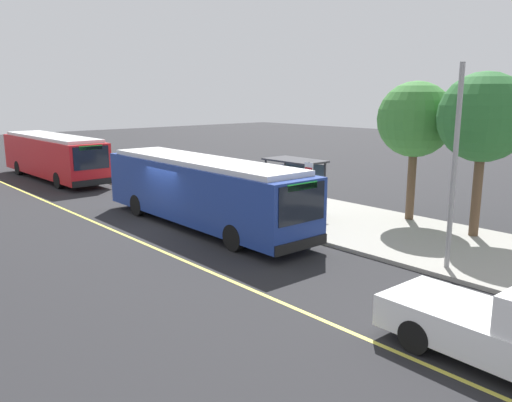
# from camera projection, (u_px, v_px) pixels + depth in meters

# --- Properties ---
(ground_plane) EXTENTS (120.00, 120.00, 0.00)m
(ground_plane) POSITION_uv_depth(u_px,v_px,m) (168.00, 225.00, 22.32)
(ground_plane) COLOR #232326
(sidewalk_curb) EXTENTS (44.00, 6.40, 0.15)m
(sidewalk_curb) POSITION_uv_depth(u_px,v_px,m) (269.00, 204.00, 26.18)
(sidewalk_curb) COLOR gray
(sidewalk_curb) RESTS_ON ground_plane
(lane_stripe_center) EXTENTS (36.00, 0.14, 0.01)m
(lane_stripe_center) POSITION_uv_depth(u_px,v_px,m) (122.00, 234.00, 20.89)
(lane_stripe_center) COLOR #E0D64C
(lane_stripe_center) RESTS_ON ground_plane
(transit_bus_main) EXTENTS (12.11, 2.74, 2.95)m
(transit_bus_main) POSITION_uv_depth(u_px,v_px,m) (201.00, 190.00, 21.81)
(transit_bus_main) COLOR navy
(transit_bus_main) RESTS_ON ground_plane
(transit_bus_second) EXTENTS (11.96, 2.73, 2.95)m
(transit_bus_second) POSITION_uv_depth(u_px,v_px,m) (53.00, 155.00, 34.08)
(transit_bus_second) COLOR red
(transit_bus_second) RESTS_ON ground_plane
(bus_shelter) EXTENTS (2.90, 1.60, 2.48)m
(bus_shelter) POSITION_uv_depth(u_px,v_px,m) (294.00, 174.00, 24.19)
(bus_shelter) COLOR #333338
(bus_shelter) RESTS_ON sidewalk_curb
(waiting_bench) EXTENTS (1.60, 0.48, 0.95)m
(waiting_bench) POSITION_uv_depth(u_px,v_px,m) (292.00, 200.00, 24.49)
(waiting_bench) COLOR brown
(waiting_bench) RESTS_ON sidewalk_curb
(route_sign_post) EXTENTS (0.44, 0.08, 2.80)m
(route_sign_post) POSITION_uv_depth(u_px,v_px,m) (309.00, 186.00, 20.65)
(route_sign_post) COLOR #333338
(route_sign_post) RESTS_ON sidewalk_curb
(pedestrian_commuter) EXTENTS (0.24, 0.40, 1.69)m
(pedestrian_commuter) POSITION_uv_depth(u_px,v_px,m) (280.00, 194.00, 23.41)
(pedestrian_commuter) COLOR #282D47
(pedestrian_commuter) RESTS_ON sidewalk_curb
(street_tree_near_shelter) EXTENTS (3.40, 3.40, 6.31)m
(street_tree_near_shelter) POSITION_uv_depth(u_px,v_px,m) (484.00, 118.00, 19.22)
(street_tree_near_shelter) COLOR brown
(street_tree_near_shelter) RESTS_ON sidewalk_curb
(street_tree_upstreet) EXTENTS (3.24, 3.24, 6.02)m
(street_tree_upstreet) POSITION_uv_depth(u_px,v_px,m) (415.00, 120.00, 21.93)
(street_tree_upstreet) COLOR brown
(street_tree_upstreet) RESTS_ON sidewalk_curb
(utility_pole) EXTENTS (0.16, 0.16, 6.40)m
(utility_pole) POSITION_uv_depth(u_px,v_px,m) (454.00, 169.00, 15.81)
(utility_pole) COLOR gray
(utility_pole) RESTS_ON sidewalk_curb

